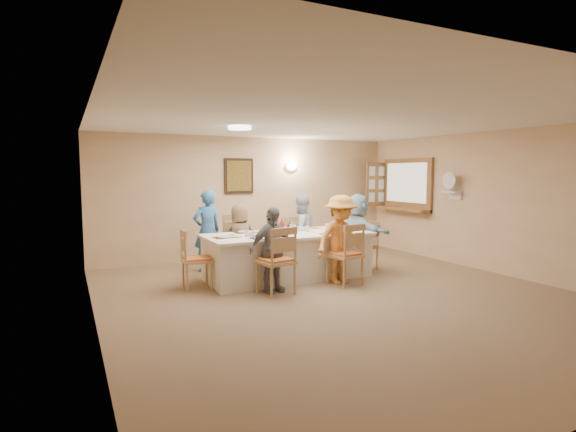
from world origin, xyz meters
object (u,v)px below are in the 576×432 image
chair_back_left (238,244)px  condiment_ketchup (282,226)px  diner_front_left (272,250)px  caregiver (207,231)px  chair_front_left (276,260)px  diner_front_right (341,239)px  desk_fan (451,184)px  dining_table (288,256)px  chair_left_end (197,259)px  diner_back_left (240,239)px  chair_back_right (298,242)px  chair_front_right (345,254)px  serving_hatch (407,185)px  diner_back_right (301,231)px  chair_right_end (364,245)px  diner_right_end (358,232)px

chair_back_left → condiment_ketchup: 0.98m
diner_front_left → caregiver: (-0.45, 1.83, 0.10)m
chair_back_left → condiment_ketchup: chair_back_left is taller
chair_front_left → diner_front_right: 1.22m
desk_fan → chair_front_left: desk_fan is taller
diner_front_right → condiment_ketchup: 1.02m
dining_table → chair_left_end: chair_left_end is taller
diner_back_left → condiment_ketchup: size_ratio=4.95×
dining_table → chair_back_right: chair_back_right is taller
dining_table → diner_front_right: size_ratio=1.97×
diner_front_right → condiment_ketchup: (-0.69, 0.73, 0.18)m
desk_fan → dining_table: desk_fan is taller
chair_back_right → condiment_ketchup: size_ratio=3.75×
chair_left_end → dining_table: bearing=-85.5°
chair_front_right → serving_hatch: bearing=-157.5°
caregiver → serving_hatch: bearing=167.8°
chair_left_end → chair_back_right: bearing=-65.1°
diner_back_left → diner_back_right: diner_back_right is taller
chair_back_right → chair_front_right: size_ratio=0.95×
chair_front_left → chair_right_end: chair_front_left is taller
dining_table → chair_front_left: (-0.60, -0.80, 0.12)m
desk_fan → condiment_ketchup: desk_fan is taller
desk_fan → diner_front_right: 2.85m
dining_table → diner_back_left: diner_back_left is taller
chair_back_left → caregiver: (-0.45, 0.35, 0.22)m
chair_left_end → caregiver: caregiver is taller
chair_back_right → diner_back_right: (0.00, -0.12, 0.21)m
desk_fan → chair_front_right: bearing=-170.5°
desk_fan → chair_front_right: (-2.70, -0.45, -1.06)m
condiment_ketchup → caregiver: bearing=131.1°
chair_back_left → diner_front_left: bearing=-83.0°
serving_hatch → chair_front_left: (-4.01, -1.80, -1.00)m
desk_fan → chair_left_end: size_ratio=0.32×
chair_left_end → diner_front_right: diner_front_right is taller
chair_front_right → diner_right_end: size_ratio=0.71×
chair_left_end → chair_right_end: size_ratio=1.04×
dining_table → chair_right_end: (1.55, 0.00, 0.06)m
diner_back_right → chair_front_left: bearing=42.9°
desk_fan → diner_right_end: desk_fan is taller
chair_right_end → desk_fan: bearing=85.2°
chair_right_end → diner_right_end: bearing=-83.6°
chair_right_end → diner_right_end: diner_right_end is taller
chair_front_left → diner_front_left: bearing=-98.8°
chair_front_left → dining_table: bearing=-135.6°
chair_back_left → caregiver: bearing=149.2°
diner_front_right → chair_right_end: bearing=29.2°
chair_back_right → diner_back_right: bearing=-84.5°
chair_left_end → condiment_ketchup: (1.46, 0.05, 0.42)m
desk_fan → caregiver: desk_fan is taller
condiment_ketchup → chair_left_end: bearing=-177.9°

